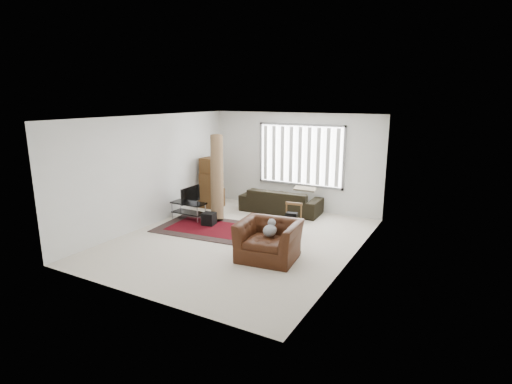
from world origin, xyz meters
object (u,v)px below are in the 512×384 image
tv_stand (189,207)px  side_chair (292,219)px  sofa (281,197)px  moving_boxes (211,184)px  armchair (269,238)px

tv_stand → side_chair: (2.89, 0.08, 0.10)m
tv_stand → sofa: (1.81, 1.76, 0.10)m
moving_boxes → sofa: size_ratio=0.65×
armchair → sofa: bearing=104.4°
side_chair → armchair: (0.13, -1.39, 0.01)m
tv_stand → sofa: sofa is taller
tv_stand → armchair: (3.01, -1.31, 0.11)m
sofa → tv_stand: bearing=41.1°
tv_stand → side_chair: 2.89m
tv_stand → armchair: armchair is taller
sofa → side_chair: 1.99m
tv_stand → armchair: size_ratio=0.71×
tv_stand → moving_boxes: (-0.17, 1.28, 0.34)m
side_chair → moving_boxes: bearing=149.8°
moving_boxes → tv_stand: bearing=-82.2°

